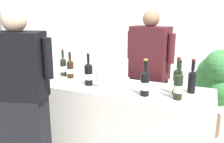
% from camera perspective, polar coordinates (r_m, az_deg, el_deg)
% --- Properties ---
extents(wall_back, '(8.00, 0.10, 2.80)m').
position_cam_1_polar(wall_back, '(4.89, 10.24, 11.18)').
color(wall_back, silver).
rests_on(wall_back, ground_plane).
extents(counter, '(2.31, 0.59, 0.91)m').
position_cam_1_polar(counter, '(2.70, -3.16, -12.22)').
color(counter, beige).
rests_on(counter, ground_plane).
extents(wine_bottle_0, '(0.08, 0.08, 0.34)m').
position_cam_1_polar(wine_bottle_0, '(2.47, -5.61, -0.54)').
color(wine_bottle_0, black).
rests_on(wine_bottle_0, counter).
extents(wine_bottle_1, '(0.08, 0.08, 0.35)m').
position_cam_1_polar(wine_bottle_1, '(2.25, 15.32, -2.26)').
color(wine_bottle_1, black).
rests_on(wine_bottle_1, counter).
extents(wine_bottle_2, '(0.08, 0.08, 0.34)m').
position_cam_1_polar(wine_bottle_2, '(2.17, 7.84, -2.62)').
color(wine_bottle_2, black).
rests_on(wine_bottle_2, counter).
extents(wine_bottle_3, '(0.07, 0.07, 0.31)m').
position_cam_1_polar(wine_bottle_3, '(2.86, -11.54, 1.17)').
color(wine_bottle_3, black).
rests_on(wine_bottle_3, counter).
extents(wine_bottle_4, '(0.08, 0.08, 0.30)m').
position_cam_1_polar(wine_bottle_4, '(2.75, -9.91, 0.70)').
color(wine_bottle_4, black).
rests_on(wine_bottle_4, counter).
extents(wine_bottle_5, '(0.08, 0.08, 0.35)m').
position_cam_1_polar(wine_bottle_5, '(2.14, 15.51, -3.23)').
color(wine_bottle_5, black).
rests_on(wine_bottle_5, counter).
extents(wine_bottle_6, '(0.08, 0.08, 0.35)m').
position_cam_1_polar(wine_bottle_6, '(3.08, -16.44, 2.28)').
color(wine_bottle_6, black).
rests_on(wine_bottle_6, counter).
extents(wine_bottle_7, '(0.07, 0.07, 0.32)m').
position_cam_1_polar(wine_bottle_7, '(2.34, 18.53, -2.00)').
color(wine_bottle_7, black).
rests_on(wine_bottle_7, counter).
extents(wine_glass, '(0.08, 0.08, 0.21)m').
position_cam_1_polar(wine_glass, '(2.35, -2.97, -0.65)').
color(wine_glass, silver).
rests_on(wine_glass, counter).
extents(ice_bucket, '(0.24, 0.24, 0.22)m').
position_cam_1_polar(ice_bucket, '(2.81, -16.86, 0.63)').
color(ice_bucket, silver).
rests_on(ice_bucket, counter).
extents(person_server, '(0.59, 0.33, 1.66)m').
position_cam_1_polar(person_server, '(2.95, 8.70, -2.57)').
color(person_server, black).
rests_on(person_server, ground_plane).
extents(person_guest, '(0.57, 0.35, 1.68)m').
position_cam_1_polar(person_guest, '(2.26, -20.42, -8.45)').
color(person_guest, black).
rests_on(person_guest, ground_plane).
extents(potted_shrub, '(0.57, 0.61, 1.19)m').
position_cam_1_polar(potted_shrub, '(3.44, 23.12, -2.79)').
color(potted_shrub, brown).
rests_on(potted_shrub, ground_plane).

